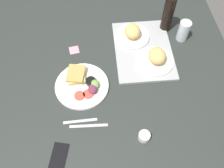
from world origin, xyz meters
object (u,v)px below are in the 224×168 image
Objects in this scene: fork at (80,121)px; sticky_note at (74,50)px; bread_plate_far at (156,58)px; soda_bottle at (168,14)px; serving_tray at (143,50)px; espresso_cup at (144,136)px; bread_plate_near at (132,34)px; plate_with_salad at (82,84)px; cell_phone at (58,158)px; knife at (89,126)px; drinking_glass at (184,31)px.

fork is 45.96cm from sticky_note.
bread_plate_far is 29.09cm from soda_bottle.
serving_tray is 53.58cm from espresso_cup.
bread_plate_near is 43.70cm from plate_with_salad.
bread_plate_far is at bearing -23.71° from soda_bottle.
bread_plate_near is at bearing 161.10° from cell_phone.
soda_bottle is 1.65× the size of cell_phone.
cell_phone is 2.57× the size of sticky_note.
soda_bottle is 100.21cm from cell_phone.
knife is at bearing -50.19° from bread_plate_far.
soda_bottle reaches higher than bread_plate_near.
bread_plate_near is at bearing -95.55° from drinking_glass.
bread_plate_near is 1.00× the size of bread_plate_far.
espresso_cup is (42.93, -14.53, -2.98)cm from bread_plate_far.
drinking_glass reaches higher than fork.
fork is at bearing -6.66° from plate_with_salad.
knife is at bearing -29.34° from bread_plate_near.
fork is 0.89× the size of knife.
knife is at bearing -37.01° from fork.
bread_plate_far reaches higher than serving_tray.
drinking_glass is at bearing 145.50° from cell_phone.
bread_plate_near is 61.18cm from fork.
soda_bottle reaches higher than bread_plate_far.
bread_plate_near is 0.86× the size of soda_bottle.
serving_tray is at bearing -74.13° from drinking_glass.
drinking_glass reaches higher than bread_plate_far.
espresso_cup is (68.80, -25.90, -9.88)cm from soda_bottle.
knife is (33.75, -40.49, -4.73)cm from bread_plate_far.
bread_plate_far is 45.42cm from espresso_cup.
bread_plate_far reaches higher than espresso_cup.
soda_bottle reaches higher than plate_with_salad.
knife is at bearing -41.01° from soda_bottle.
cell_phone is at bearing -42.08° from soda_bottle.
fork and knife have the same top height.
drinking_glass is (2.92, 30.07, 1.70)cm from bread_plate_near.
soda_bottle is at bearing 134.00° from serving_tray.
sticky_note is at bearing -171.51° from plate_with_salad.
bread_plate_near reaches higher than serving_tray.
drinking_glass reaches higher than bread_plate_near.
sticky_note is (-48.94, -5.36, -0.19)cm from knife.
soda_bottle is (-16.05, 16.62, 11.08)cm from serving_tray.
bread_plate_far is 1.42× the size of cell_phone.
serving_tray is at bearing 27.08° from bread_plate_near.
serving_tray is 11.90cm from bread_plate_far.
bread_plate_near is 62.96cm from espresso_cup.
cell_phone is at bearing -82.89° from espresso_cup.
bread_plate_far is at bearing 103.48° from plate_with_salad.
bread_plate_near is at bearing 97.45° from sticky_note.
cell_phone is (67.85, -44.97, -4.40)cm from bread_plate_near.
plate_with_salad is 65.22cm from soda_bottle.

